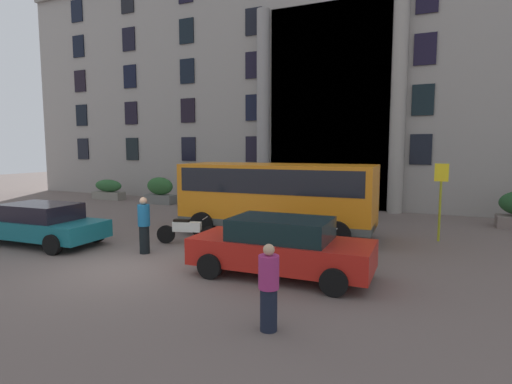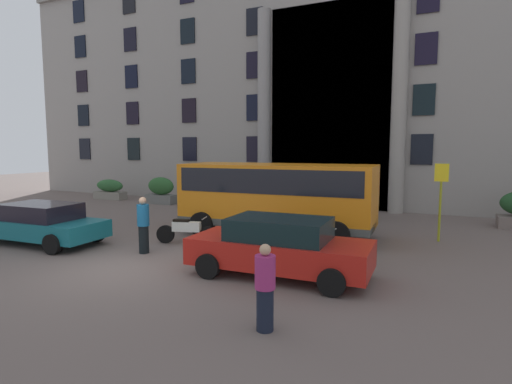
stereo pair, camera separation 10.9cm
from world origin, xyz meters
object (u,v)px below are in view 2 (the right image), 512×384
object	(u,v)px
white_taxi_kerbside	(279,246)
pedestrian_man_red_shirt	(143,225)
orange_minibus	(277,193)
pedestrian_woman_dark_dress	(265,288)
hedge_planter_west	(221,192)
scooter_by_planter	(58,216)
hedge_planter_far_west	(161,191)
motorcycle_far_end	(312,243)
hedge_planter_east	(110,190)
parked_sedan_far	(41,223)
hedge_planter_far_east	(348,202)
motorcycle_near_kerb	(185,230)
bus_stop_sign	(441,194)

from	to	relation	value
white_taxi_kerbside	pedestrian_man_red_shirt	distance (m)	4.52
orange_minibus	pedestrian_woman_dark_dress	bearing A→B (deg)	-72.23
hedge_planter_west	scooter_by_planter	distance (m)	8.14
hedge_planter_far_west	motorcycle_far_end	world-z (taller)	hedge_planter_far_west
orange_minibus	hedge_planter_east	bearing A→B (deg)	155.36
white_taxi_kerbside	parked_sedan_far	world-z (taller)	white_taxi_kerbside
hedge_planter_far_east	pedestrian_man_red_shirt	size ratio (longest dim) A/B	0.94
hedge_planter_west	pedestrian_man_red_shirt	size ratio (longest dim) A/B	1.01
orange_minibus	scooter_by_planter	xyz separation A→B (m)	(-8.56, -2.23, -1.10)
motorcycle_near_kerb	scooter_by_planter	xyz separation A→B (m)	(-6.28, 0.22, -0.00)
bus_stop_sign	hedge_planter_far_east	bearing A→B (deg)	137.80
hedge_planter_far_west	hedge_planter_far_east	xyz separation A→B (m)	(10.66, -0.17, -0.01)
hedge_planter_far_west	white_taxi_kerbside	size ratio (longest dim) A/B	0.40
hedge_planter_far_east	scooter_by_planter	distance (m)	12.35
hedge_planter_far_east	parked_sedan_far	distance (m)	12.38
motorcycle_near_kerb	pedestrian_woman_dark_dress	xyz separation A→B (m)	(4.95, -4.75, 0.31)
hedge_planter_west	pedestrian_man_red_shirt	world-z (taller)	hedge_planter_west
bus_stop_sign	parked_sedan_far	xyz separation A→B (m)	(-11.93, -5.89, -0.94)
hedge_planter_west	parked_sedan_far	distance (m)	9.76
orange_minibus	bus_stop_sign	bearing A→B (deg)	12.60
hedge_planter_east	bus_stop_sign	bearing A→B (deg)	-11.93
white_taxi_kerbside	scooter_by_planter	size ratio (longest dim) A/B	2.34
bus_stop_sign	pedestrian_woman_dark_dress	world-z (taller)	bus_stop_sign
orange_minibus	scooter_by_planter	world-z (taller)	orange_minibus
hedge_planter_far_east	scooter_by_planter	world-z (taller)	hedge_planter_far_east
bus_stop_sign	pedestrian_woman_dark_dress	distance (m)	9.09
parked_sedan_far	white_taxi_kerbside	bearing A→B (deg)	-1.76
hedge_planter_east	white_taxi_kerbside	distance (m)	17.93
white_taxi_kerbside	motorcycle_far_end	size ratio (longest dim) A/B	2.27
white_taxi_kerbside	motorcycle_near_kerb	distance (m)	4.46
bus_stop_sign	hedge_planter_far_west	distance (m)	14.96
bus_stop_sign	motorcycle_near_kerb	size ratio (longest dim) A/B	1.31
orange_minibus	pedestrian_man_red_shirt	world-z (taller)	orange_minibus
orange_minibus	bus_stop_sign	distance (m)	5.52
orange_minibus	parked_sedan_far	distance (m)	8.00
motorcycle_near_kerb	pedestrian_man_red_shirt	world-z (taller)	pedestrian_man_red_shirt
hedge_planter_far_west	parked_sedan_far	bearing A→B (deg)	-75.01
hedge_planter_west	pedestrian_woman_dark_dress	xyz separation A→B (m)	(8.01, -12.43, -0.07)
motorcycle_near_kerb	motorcycle_far_end	bearing A→B (deg)	-15.07
motorcycle_far_end	parked_sedan_far	bearing A→B (deg)	-158.70
hedge_planter_west	pedestrian_woman_dark_dress	distance (m)	14.79
motorcycle_near_kerb	white_taxi_kerbside	bearing A→B (deg)	-40.32
hedge_planter_far_west	white_taxi_kerbside	world-z (taller)	hedge_planter_far_west
hedge_planter_far_east	hedge_planter_east	xyz separation A→B (m)	(-14.82, 0.47, -0.13)
hedge_planter_far_east	hedge_planter_west	distance (m)	6.84
parked_sedan_far	motorcycle_near_kerb	size ratio (longest dim) A/B	2.20
hedge_planter_east	pedestrian_man_red_shirt	bearing A→B (deg)	-41.45
hedge_planter_far_west	pedestrian_woman_dark_dress	size ratio (longest dim) A/B	1.16
white_taxi_kerbside	pedestrian_man_red_shirt	xyz separation A→B (m)	(-4.51, 0.31, 0.12)
hedge_planter_far_east	motorcycle_far_end	world-z (taller)	hedge_planter_far_east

